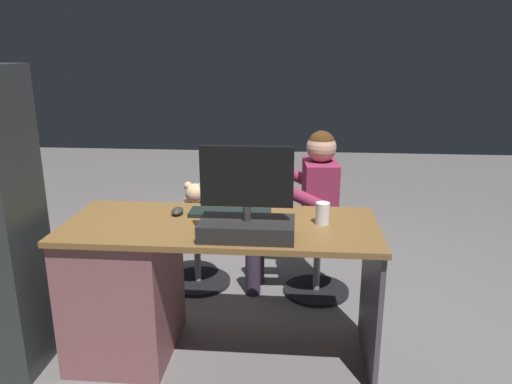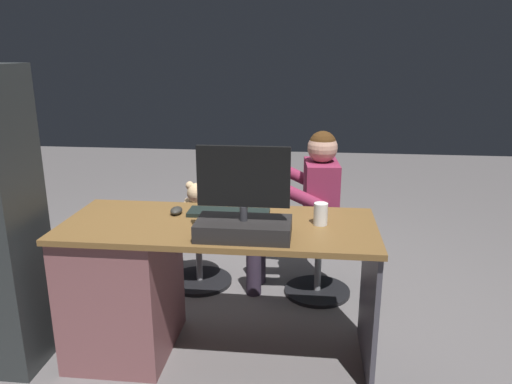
{
  "view_description": "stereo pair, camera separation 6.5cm",
  "coord_description": "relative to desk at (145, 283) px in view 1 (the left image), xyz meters",
  "views": [
    {
      "loc": [
        -0.37,
        2.67,
        1.56
      ],
      "look_at": [
        -0.14,
        -0.05,
        0.77
      ],
      "focal_mm": 34.66,
      "sensor_mm": 36.0,
      "label": 1
    },
    {
      "loc": [
        -0.43,
        2.66,
        1.56
      ],
      "look_at": [
        -0.14,
        -0.05,
        0.77
      ],
      "focal_mm": 34.66,
      "sensor_mm": 36.0,
      "label": 2
    }
  ],
  "objects": [
    {
      "name": "computer_mouse",
      "position": [
        -0.16,
        -0.12,
        0.36
      ],
      "size": [
        0.06,
        0.1,
        0.04
      ],
      "primitive_type": "ellipsoid",
      "color": "#302E2A",
      "rests_on": "desk"
    },
    {
      "name": "ground_plane",
      "position": [
        -0.41,
        -0.4,
        -0.4
      ],
      "size": [
        10.0,
        10.0,
        0.0
      ],
      "primitive_type": "plane",
      "color": "slate"
    },
    {
      "name": "teddy_bear",
      "position": [
        -0.11,
        -0.8,
        0.16
      ],
      "size": [
        0.21,
        0.22,
        0.3
      ],
      "color": "#DDB686",
      "rests_on": "office_chair_teddy"
    },
    {
      "name": "keyboard",
      "position": [
        -0.43,
        -0.13,
        0.35
      ],
      "size": [
        0.42,
        0.14,
        0.02
      ],
      "primitive_type": "cube",
      "color": "black",
      "rests_on": "desk"
    },
    {
      "name": "person",
      "position": [
        -0.83,
        -0.74,
        0.23
      ],
      "size": [
        0.58,
        0.5,
        1.08
      ],
      "color": "#892748",
      "rests_on": "ground_plane"
    },
    {
      "name": "desk",
      "position": [
        0.0,
        0.0,
        0.0
      ],
      "size": [
        1.55,
        0.63,
        0.73
      ],
      "color": "brown",
      "rests_on": "ground_plane"
    },
    {
      "name": "monitor",
      "position": [
        -0.55,
        0.17,
        0.45
      ],
      "size": [
        0.43,
        0.23,
        0.42
      ],
      "color": "black",
      "rests_on": "desk"
    },
    {
      "name": "notebook_binder",
      "position": [
        -0.46,
        0.07,
        0.35
      ],
      "size": [
        0.23,
        0.31,
        0.02
      ],
      "primitive_type": "cube",
      "rotation": [
        0.0,
        0.0,
        0.02
      ],
      "color": "beige",
      "rests_on": "desk"
    },
    {
      "name": "cup",
      "position": [
        -0.9,
        -0.03,
        0.39
      ],
      "size": [
        0.07,
        0.07,
        0.11
      ],
      "primitive_type": "cylinder",
      "color": "white",
      "rests_on": "desk"
    },
    {
      "name": "tv_remote",
      "position": [
        -0.37,
        0.0,
        0.35
      ],
      "size": [
        0.1,
        0.15,
        0.02
      ],
      "primitive_type": "cube",
      "rotation": [
        0.0,
        0.0,
        0.42
      ],
      "color": "black",
      "rests_on": "desk"
    },
    {
      "name": "visitor_chair",
      "position": [
        -0.92,
        -0.73,
        -0.15
      ],
      "size": [
        0.43,
        0.43,
        0.42
      ],
      "color": "black",
      "rests_on": "ground_plane"
    },
    {
      "name": "office_chair_teddy",
      "position": [
        -0.11,
        -0.79,
        -0.15
      ],
      "size": [
        0.44,
        0.44,
        0.42
      ],
      "color": "black",
      "rests_on": "ground_plane"
    }
  ]
}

